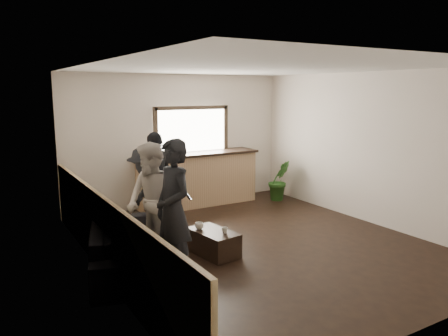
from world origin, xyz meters
TOP-DOWN VIEW (x-y plane):
  - ground at (0.00, 0.00)m, footprint 5.00×6.00m
  - room_shell at (-0.74, 0.00)m, footprint 5.01×6.01m
  - bar_counter at (0.30, 2.70)m, footprint 2.70×0.68m
  - sofa at (-2.15, 0.18)m, footprint 1.48×2.43m
  - coffee_table at (-0.84, -0.03)m, footprint 0.56×0.88m
  - cup_a at (-0.98, 0.16)m, footprint 0.16×0.16m
  - cup_b at (-0.75, -0.21)m, footprint 0.10×0.10m
  - potted_plant at (2.07, 2.11)m, footprint 0.56×0.48m
  - person_a at (-1.70, -0.49)m, footprint 0.51×0.70m
  - person_b at (-1.70, 0.25)m, footprint 0.82×0.96m
  - person_c at (-1.52, 0.96)m, footprint 0.70×1.09m
  - person_d at (-0.98, 1.84)m, footprint 1.05×0.97m

SIDE VIEW (x-z plane):
  - ground at x=0.00m, z-range -0.01..0.01m
  - coffee_table at x=-0.84m, z-range 0.00..0.37m
  - sofa at x=-2.15m, z-range 0.00..0.66m
  - cup_b at x=-0.75m, z-range 0.37..0.45m
  - cup_a at x=-0.98m, z-range 0.37..0.47m
  - potted_plant at x=2.07m, z-range 0.00..0.91m
  - bar_counter at x=0.30m, z-range -0.42..1.71m
  - person_c at x=-1.52m, z-range 0.00..1.59m
  - person_d at x=-0.98m, z-range 0.00..1.73m
  - person_b at x=-1.70m, z-range 0.00..1.73m
  - person_a at x=-1.70m, z-range 0.00..1.85m
  - room_shell at x=-0.74m, z-range 0.07..2.87m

